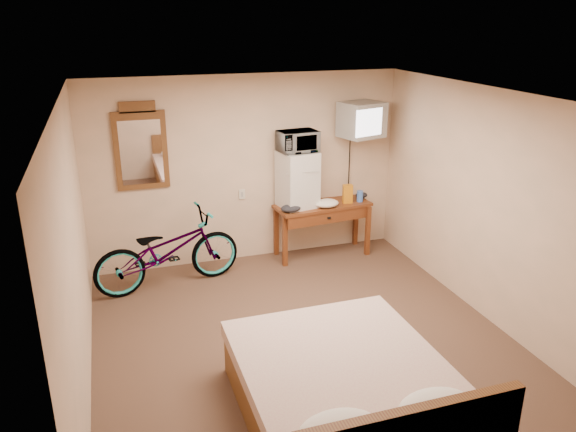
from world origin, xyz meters
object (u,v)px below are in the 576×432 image
object	(u,v)px
microwave	(298,141)
blue_cup	(360,196)
mini_fridge	(297,179)
wall_mirror	(141,147)
crt_television	(362,120)
desk	(323,213)
bed	(352,401)
bicycle	(168,251)

from	to	relation	value
microwave	blue_cup	size ratio (longest dim) A/B	3.27
mini_fridge	wall_mirror	bearing A→B (deg)	173.98
crt_television	blue_cup	bearing A→B (deg)	-75.68
desk	mini_fridge	xyz separation A→B (m)	(-0.36, 0.06, 0.50)
microwave	wall_mirror	distance (m)	1.99
mini_fridge	microwave	bearing A→B (deg)	56.33
crt_television	bed	size ratio (longest dim) A/B	0.30
crt_television	wall_mirror	xyz separation A→B (m)	(-2.85, 0.25, -0.23)
desk	blue_cup	bearing A→B (deg)	-1.84
mini_fridge	blue_cup	size ratio (longest dim) A/B	4.92
desk	blue_cup	distance (m)	0.57
microwave	blue_cup	world-z (taller)	microwave
mini_fridge	bicycle	distance (m)	1.94
bed	microwave	bearing A→B (deg)	78.31
mini_fridge	blue_cup	world-z (taller)	mini_fridge
crt_television	bicycle	size ratio (longest dim) A/B	0.37
microwave	blue_cup	bearing A→B (deg)	-11.46
desk	microwave	size ratio (longest dim) A/B	2.71
wall_mirror	microwave	bearing A→B (deg)	-6.02
desk	crt_television	xyz separation A→B (m)	(0.52, 0.02, 1.26)
microwave	bed	size ratio (longest dim) A/B	0.23
crt_television	bed	xyz separation A→B (m)	(-1.59, -3.39, -1.59)
blue_cup	wall_mirror	xyz separation A→B (m)	(-2.86, 0.29, 0.83)
crt_television	wall_mirror	size ratio (longest dim) A/B	0.61
crt_television	bicycle	xyz separation A→B (m)	(-2.68, -0.31, -1.41)
bicycle	bed	size ratio (longest dim) A/B	0.83
desk	mini_fridge	distance (m)	0.62
microwave	wall_mirror	bearing A→B (deg)	167.70
bicycle	bed	xyz separation A→B (m)	(1.09, -3.08, -0.18)
wall_mirror	bicycle	size ratio (longest dim) A/B	0.60
wall_mirror	bicycle	xyz separation A→B (m)	(0.18, -0.56, -1.18)
wall_mirror	bicycle	distance (m)	1.31
blue_cup	bed	xyz separation A→B (m)	(-1.60, -3.35, -0.53)
wall_mirror	bed	xyz separation A→B (m)	(1.26, -3.64, -1.36)
crt_television	bicycle	distance (m)	3.04
crt_television	bed	bearing A→B (deg)	-115.14
bed	mini_fridge	bearing A→B (deg)	78.31
crt_television	wall_mirror	bearing A→B (deg)	174.95
crt_television	bed	distance (m)	4.07
crt_television	desk	bearing A→B (deg)	-177.86
crt_television	wall_mirror	world-z (taller)	wall_mirror
bed	wall_mirror	bearing A→B (deg)	109.14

